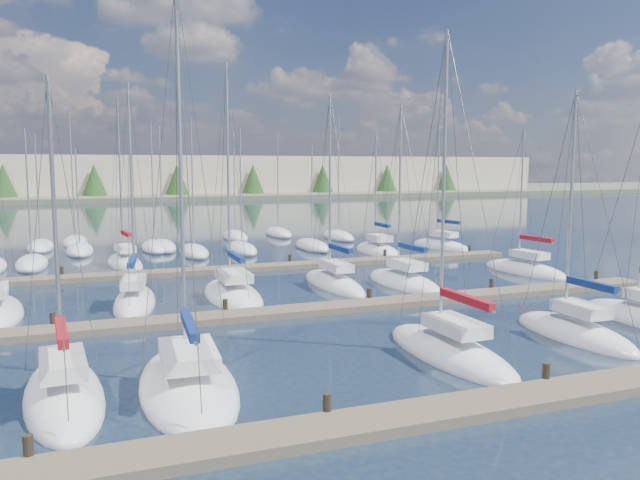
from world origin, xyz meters
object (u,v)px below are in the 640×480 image
object	(u,v)px
sailboat_n	(125,263)
sailboat_m	(525,270)
sailboat_b	(64,396)
sailboat_l	(404,282)
sailboat_c	(188,385)
sailboat_d	(449,352)
sailboat_i	(135,302)
sailboat_r	(441,246)
sailboat_e	(574,333)
sailboat_j	(233,295)
sailboat_q	(378,251)
sailboat_k	(334,283)

from	to	relation	value
sailboat_n	sailboat_m	bearing A→B (deg)	-34.28
sailboat_b	sailboat_l	distance (m)	23.89
sailboat_c	sailboat_b	distance (m)	3.90
sailboat_d	sailboat_i	distance (m)	17.72
sailboat_l	sailboat_n	bearing A→B (deg)	135.84
sailboat_m	sailboat_r	world-z (taller)	sailboat_r
sailboat_n	sailboat_l	world-z (taller)	sailboat_n
sailboat_e	sailboat_l	size ratio (longest dim) A/B	0.95
sailboat_n	sailboat_j	world-z (taller)	sailboat_j
sailboat_b	sailboat_i	distance (m)	13.98
sailboat_m	sailboat_i	bearing A→B (deg)	176.59
sailboat_c	sailboat_b	size ratio (longest dim) A/B	1.29
sailboat_q	sailboat_r	bearing A→B (deg)	8.94
sailboat_e	sailboat_q	bearing A→B (deg)	82.92
sailboat_q	sailboat_c	bearing A→B (deg)	-122.85
sailboat_q	sailboat_c	world-z (taller)	sailboat_c
sailboat_n	sailboat_c	size ratio (longest dim) A/B	0.94
sailboat_i	sailboat_m	bearing A→B (deg)	10.21
sailboat_n	sailboat_k	world-z (taller)	sailboat_n
sailboat_q	sailboat_c	xyz separation A→B (m)	(-20.77, -27.96, 0.00)
sailboat_m	sailboat_c	size ratio (longest dim) A/B	0.76
sailboat_e	sailboat_j	size ratio (longest dim) A/B	0.82
sailboat_n	sailboat_m	size ratio (longest dim) A/B	1.24
sailboat_e	sailboat_j	xyz separation A→B (m)	(-12.20, 13.50, -0.01)
sailboat_d	sailboat_j	size ratio (longest dim) A/B	0.96
sailboat_r	sailboat_j	xyz separation A→B (m)	(-22.80, -14.54, -0.01)
sailboat_q	sailboat_k	size ratio (longest dim) A/B	0.89
sailboat_n	sailboat_e	xyz separation A→B (m)	(17.21, -27.99, -0.01)
sailboat_j	sailboat_l	bearing A→B (deg)	0.81
sailboat_e	sailboat_r	bearing A→B (deg)	70.15
sailboat_d	sailboat_r	bearing A→B (deg)	57.97
sailboat_r	sailboat_i	xyz separation A→B (m)	(-28.20, -14.53, 0.00)
sailboat_e	sailboat_l	world-z (taller)	sailboat_l
sailboat_m	sailboat_k	size ratio (longest dim) A/B	0.85
sailboat_n	sailboat_k	bearing A→B (deg)	-55.68
sailboat_e	sailboat_i	bearing A→B (deg)	143.35
sailboat_d	sailboat_j	xyz separation A→B (m)	(-5.53, 13.94, -0.01)
sailboat_j	sailboat_i	bearing A→B (deg)	-179.28
sailboat_n	sailboat_m	distance (m)	29.54
sailboat_q	sailboat_i	bearing A→B (deg)	-143.24
sailboat_q	sailboat_i	world-z (taller)	sailboat_i
sailboat_r	sailboat_l	bearing A→B (deg)	-138.91
sailboat_r	sailboat_c	world-z (taller)	sailboat_c
sailboat_d	sailboat_k	distance (m)	15.15
sailboat_m	sailboat_r	bearing A→B (deg)	77.98
sailboat_d	sailboat_j	bearing A→B (deg)	110.86
sailboat_m	sailboat_i	world-z (taller)	sailboat_i
sailboat_n	sailboat_d	distance (m)	30.32
sailboat_e	sailboat_c	bearing A→B (deg)	-177.32
sailboat_d	sailboat_b	xyz separation A→B (m)	(-14.15, 0.34, -0.01)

